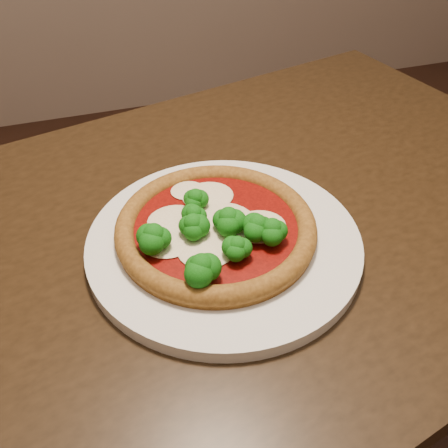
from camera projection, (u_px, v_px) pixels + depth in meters
name	position (u px, v px, depth m)	size (l,w,h in m)	color
dining_table	(213.00, 277.00, 0.76)	(1.33, 0.99, 0.75)	black
plate	(224.00, 242.00, 0.65)	(0.35, 0.35, 0.02)	silver
pizza	(215.00, 228.00, 0.63)	(0.26, 0.26, 0.06)	brown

